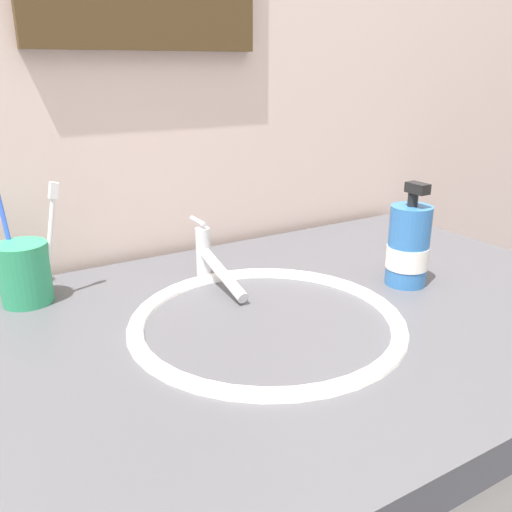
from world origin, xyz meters
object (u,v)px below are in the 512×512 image
soap_dispenser (406,246)px  faucet (211,261)px  toothbrush_white (50,233)px  toothbrush_blue (6,227)px  toothbrush_cup (25,273)px

soap_dispenser → faucet: bearing=149.4°
toothbrush_white → soap_dispenser: 0.55m
faucet → soap_dispenser: 0.32m
toothbrush_white → toothbrush_blue: bearing=144.4°
faucet → toothbrush_white: toothbrush_white is taller
toothbrush_cup → soap_dispenser: bearing=-23.6°
toothbrush_cup → soap_dispenser: (0.54, -0.24, 0.02)m
faucet → toothbrush_white: 0.25m
soap_dispenser → toothbrush_cup: bearing=156.4°
faucet → toothbrush_cup: faucet is taller
toothbrush_cup → toothbrush_blue: bearing=108.9°
toothbrush_cup → toothbrush_white: (0.04, -0.00, 0.06)m
toothbrush_white → toothbrush_blue: size_ratio=0.93×
toothbrush_cup → soap_dispenser: 0.59m
toothbrush_blue → soap_dispenser: 0.62m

